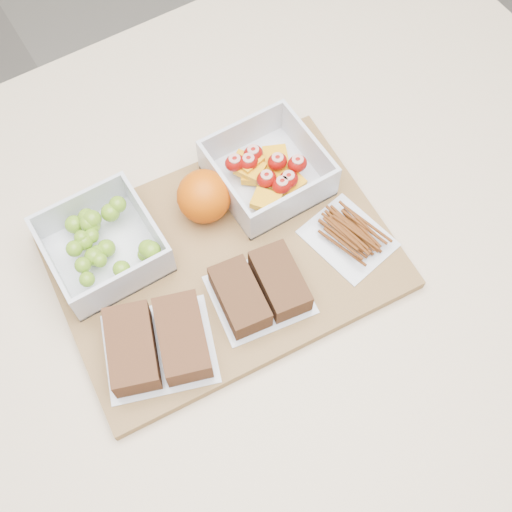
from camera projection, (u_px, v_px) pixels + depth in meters
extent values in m
plane|color=gray|center=(251.00, 416.00, 1.64)|extent=(4.00, 4.00, 0.00)
cube|color=beige|center=(249.00, 362.00, 1.24)|extent=(1.20, 0.90, 0.90)
cube|color=olive|center=(224.00, 259.00, 0.83)|extent=(0.44, 0.33, 0.02)
cube|color=silver|center=(106.00, 254.00, 0.82)|extent=(0.13, 0.13, 0.01)
cube|color=silver|center=(80.00, 207.00, 0.82)|extent=(0.13, 0.01, 0.06)
cube|color=silver|center=(125.00, 285.00, 0.77)|extent=(0.13, 0.01, 0.06)
cube|color=silver|center=(148.00, 221.00, 0.81)|extent=(0.01, 0.12, 0.06)
cube|color=silver|center=(54.00, 269.00, 0.78)|extent=(0.01, 0.12, 0.06)
sphere|color=olive|center=(94.00, 257.00, 0.80)|extent=(0.02, 0.02, 0.02)
sphere|color=olive|center=(83.00, 265.00, 0.78)|extent=(0.02, 0.02, 0.02)
sphere|color=olive|center=(88.00, 223.00, 0.81)|extent=(0.02, 0.02, 0.02)
sphere|color=olive|center=(106.00, 248.00, 0.81)|extent=(0.02, 0.02, 0.02)
sphere|color=olive|center=(74.00, 249.00, 0.79)|extent=(0.02, 0.02, 0.02)
sphere|color=olive|center=(98.00, 253.00, 0.80)|extent=(0.02, 0.02, 0.02)
sphere|color=olive|center=(81.00, 237.00, 0.80)|extent=(0.02, 0.02, 0.02)
sphere|color=olive|center=(151.00, 251.00, 0.79)|extent=(0.02, 0.02, 0.02)
sphere|color=olive|center=(110.00, 213.00, 0.82)|extent=(0.02, 0.02, 0.02)
sphere|color=olive|center=(92.00, 219.00, 0.81)|extent=(0.02, 0.02, 0.02)
sphere|color=olive|center=(87.00, 279.00, 0.77)|extent=(0.02, 0.02, 0.02)
sphere|color=olive|center=(118.00, 205.00, 0.82)|extent=(0.02, 0.02, 0.02)
sphere|color=olive|center=(122.00, 269.00, 0.79)|extent=(0.02, 0.02, 0.02)
sphere|color=olive|center=(93.00, 226.00, 0.81)|extent=(0.02, 0.02, 0.02)
sphere|color=olive|center=(84.00, 241.00, 0.80)|extent=(0.02, 0.02, 0.02)
sphere|color=olive|center=(87.00, 217.00, 0.81)|extent=(0.02, 0.02, 0.02)
sphere|color=olive|center=(148.00, 249.00, 0.79)|extent=(0.02, 0.02, 0.02)
sphere|color=olive|center=(145.00, 254.00, 0.80)|extent=(0.02, 0.02, 0.02)
sphere|color=olive|center=(92.00, 236.00, 0.80)|extent=(0.02, 0.02, 0.02)
sphere|color=olive|center=(100.00, 260.00, 0.79)|extent=(0.02, 0.02, 0.02)
sphere|color=olive|center=(74.00, 224.00, 0.81)|extent=(0.02, 0.02, 0.02)
cube|color=silver|center=(267.00, 180.00, 0.87)|extent=(0.14, 0.14, 0.01)
cube|color=silver|center=(242.00, 135.00, 0.88)|extent=(0.14, 0.01, 0.06)
cube|color=silver|center=(295.00, 204.00, 0.83)|extent=(0.14, 0.01, 0.06)
cube|color=silver|center=(309.00, 147.00, 0.87)|extent=(0.01, 0.13, 0.06)
cube|color=silver|center=(225.00, 190.00, 0.83)|extent=(0.01, 0.13, 0.06)
cube|color=orange|center=(279.00, 183.00, 0.85)|extent=(0.04, 0.05, 0.01)
cube|color=orange|center=(251.00, 165.00, 0.87)|extent=(0.05, 0.06, 0.01)
cube|color=orange|center=(272.00, 167.00, 0.86)|extent=(0.05, 0.05, 0.01)
cube|color=orange|center=(276.00, 159.00, 0.88)|extent=(0.05, 0.05, 0.01)
cube|color=orange|center=(250.00, 169.00, 0.86)|extent=(0.04, 0.05, 0.01)
cube|color=orange|center=(249.00, 161.00, 0.86)|extent=(0.04, 0.03, 0.01)
cube|color=orange|center=(266.00, 201.00, 0.83)|extent=(0.04, 0.05, 0.01)
cube|color=orange|center=(289.00, 182.00, 0.85)|extent=(0.04, 0.04, 0.01)
cube|color=orange|center=(254.00, 175.00, 0.86)|extent=(0.04, 0.04, 0.01)
ellipsoid|color=#A31208|center=(277.00, 162.00, 0.85)|extent=(0.03, 0.02, 0.02)
ellipsoid|color=#A31208|center=(288.00, 180.00, 0.84)|extent=(0.03, 0.02, 0.02)
ellipsoid|color=#A31208|center=(235.00, 163.00, 0.85)|extent=(0.03, 0.02, 0.02)
ellipsoid|color=#A31208|center=(297.00, 164.00, 0.85)|extent=(0.03, 0.02, 0.02)
ellipsoid|color=#A31208|center=(249.00, 162.00, 0.85)|extent=(0.03, 0.02, 0.02)
ellipsoid|color=#A31208|center=(282.00, 185.00, 0.83)|extent=(0.03, 0.02, 0.02)
ellipsoid|color=#A31208|center=(267.00, 179.00, 0.84)|extent=(0.03, 0.02, 0.02)
ellipsoid|color=#A31208|center=(253.00, 154.00, 0.86)|extent=(0.03, 0.02, 0.02)
sphere|color=#DE5705|center=(204.00, 196.00, 0.82)|extent=(0.07, 0.07, 0.07)
cube|color=silver|center=(160.00, 349.00, 0.77)|extent=(0.16, 0.15, 0.00)
cube|color=brown|center=(132.00, 348.00, 0.75)|extent=(0.08, 0.11, 0.04)
cube|color=brown|center=(182.00, 338.00, 0.75)|extent=(0.08, 0.11, 0.04)
cube|color=silver|center=(260.00, 295.00, 0.80)|extent=(0.13, 0.12, 0.00)
cube|color=#56341D|center=(240.00, 297.00, 0.78)|extent=(0.06, 0.10, 0.03)
cube|color=#56341D|center=(280.00, 281.00, 0.79)|extent=(0.06, 0.10, 0.03)
cube|color=silver|center=(348.00, 238.00, 0.83)|extent=(0.11, 0.12, 0.00)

